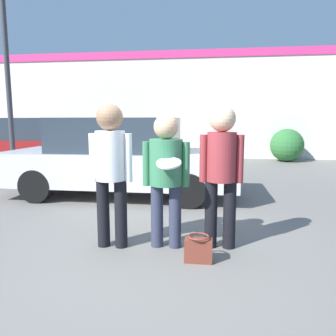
{
  "coord_description": "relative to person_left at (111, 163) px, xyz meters",
  "views": [
    {
      "loc": [
        0.78,
        -3.6,
        1.53
      ],
      "look_at": [
        0.23,
        0.35,
        0.94
      ],
      "focal_mm": 35.0,
      "sensor_mm": 36.0,
      "label": 1
    }
  ],
  "objects": [
    {
      "name": "person_right",
      "position": [
        1.29,
        0.15,
        -0.01
      ],
      "size": [
        0.51,
        0.34,
        1.7
      ],
      "color": "black",
      "rests_on": "ground"
    },
    {
      "name": "shrub",
      "position": [
        3.88,
        8.85,
        -0.42
      ],
      "size": [
        1.21,
        1.21,
        1.21
      ],
      "color": "#2D6B33",
      "rests_on": "ground"
    },
    {
      "name": "parked_car_near",
      "position": [
        -0.67,
        2.72,
        -0.25
      ],
      "size": [
        4.6,
        1.87,
        1.57
      ],
      "color": "silver",
      "rests_on": "ground"
    },
    {
      "name": "handbag",
      "position": [
        1.06,
        -0.3,
        -0.88
      ],
      "size": [
        0.3,
        0.23,
        0.3
      ],
      "color": "brown",
      "rests_on": "ground"
    },
    {
      "name": "street_lamp",
      "position": [
        -3.43,
        3.72,
        2.46
      ],
      "size": [
        1.43,
        0.35,
        5.63
      ],
      "color": "#38383D",
      "rests_on": "ground"
    },
    {
      "name": "parked_car_far",
      "position": [
        -4.31,
        5.5,
        -0.23
      ],
      "size": [
        4.29,
        1.96,
        1.58
      ],
      "color": "maroon",
      "rests_on": "ground"
    },
    {
      "name": "ground_plane",
      "position": [
        0.42,
        -0.1,
        -1.02
      ],
      "size": [
        56.0,
        56.0,
        0.0
      ],
      "primitive_type": "plane",
      "color": "#66635E"
    },
    {
      "name": "storefront_building",
      "position": [
        0.42,
        9.64,
        1.12
      ],
      "size": [
        24.0,
        0.22,
        4.23
      ],
      "color": "silver",
      "rests_on": "ground"
    },
    {
      "name": "person_middle_with_frisbee",
      "position": [
        0.65,
        0.08,
        -0.07
      ],
      "size": [
        0.56,
        0.61,
        1.59
      ],
      "color": "#2D3347",
      "rests_on": "ground"
    },
    {
      "name": "person_left",
      "position": [
        0.0,
        0.0,
        0.0
      ],
      "size": [
        0.52,
        0.35,
        1.71
      ],
      "color": "black",
      "rests_on": "ground"
    }
  ]
}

